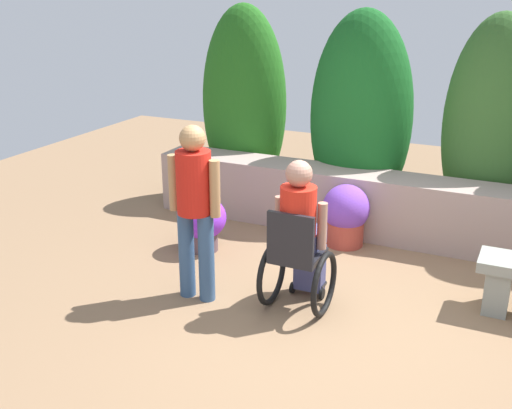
% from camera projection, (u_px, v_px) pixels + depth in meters
% --- Properties ---
extents(ground_plane, '(12.61, 12.61, 0.00)m').
position_uv_depth(ground_plane, '(332.00, 319.00, 5.31)').
color(ground_plane, '#836548').
extents(stone_retaining_wall, '(5.53, 0.52, 0.70)m').
position_uv_depth(stone_retaining_wall, '(391.00, 208.00, 6.85)').
color(stone_retaining_wall, gray).
rests_on(stone_retaining_wall, ground).
extents(hedge_backdrop, '(5.52, 1.12, 2.90)m').
position_uv_depth(hedge_backdrop, '(455.00, 114.00, 6.88)').
color(hedge_backdrop, '#22631B').
rests_on(hedge_backdrop, ground).
extents(person_in_wheelchair, '(0.53, 0.66, 1.33)m').
position_uv_depth(person_in_wheelchair, '(300.00, 240.00, 5.30)').
color(person_in_wheelchair, black).
rests_on(person_in_wheelchair, ground).
extents(person_standing_companion, '(0.49, 0.30, 1.57)m').
position_uv_depth(person_standing_companion, '(195.00, 202.00, 5.37)').
color(person_standing_companion, '#34537B').
rests_on(person_standing_companion, ground).
extents(flower_pot_terracotta_by_wall, '(0.50, 0.50, 0.67)m').
position_uv_depth(flower_pot_terracotta_by_wall, '(346.00, 214.00, 6.68)').
color(flower_pot_terracotta_by_wall, '#AB3E31').
rests_on(flower_pot_terracotta_by_wall, ground).
extents(flower_pot_red_accent, '(0.49, 0.49, 0.58)m').
position_uv_depth(flower_pot_red_accent, '(203.00, 222.00, 6.56)').
color(flower_pot_red_accent, '#5A444B').
rests_on(flower_pot_red_accent, ground).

